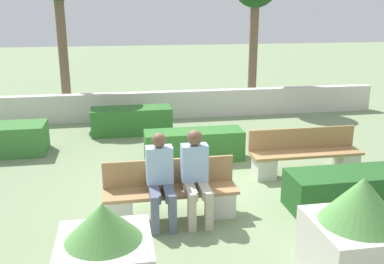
# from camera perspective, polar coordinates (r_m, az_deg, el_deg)

# --- Properties ---
(ground_plane) EXTENTS (60.00, 60.00, 0.00)m
(ground_plane) POSITION_cam_1_polar(r_m,az_deg,el_deg) (7.38, 2.53, -7.70)
(ground_plane) COLOR gray
(perimeter_wall) EXTENTS (12.04, 0.30, 0.76)m
(perimeter_wall) POSITION_cam_1_polar(r_m,az_deg,el_deg) (12.08, -2.74, 3.67)
(perimeter_wall) COLOR beige
(perimeter_wall) RESTS_ON ground_plane
(bench_front) EXTENTS (1.96, 0.48, 0.84)m
(bench_front) POSITION_cam_1_polar(r_m,az_deg,el_deg) (6.37, -2.84, -8.53)
(bench_front) COLOR #A37A4C
(bench_front) RESTS_ON ground_plane
(bench_left_side) EXTENTS (2.08, 0.48, 0.84)m
(bench_left_side) POSITION_cam_1_polar(r_m,az_deg,el_deg) (8.24, 14.86, -3.22)
(bench_left_side) COLOR #A37A4C
(bench_left_side) RESTS_ON ground_plane
(person_seated_man) EXTENTS (0.38, 0.63, 1.33)m
(person_seated_man) POSITION_cam_1_polar(r_m,az_deg,el_deg) (6.14, 0.53, -5.34)
(person_seated_man) COLOR #B2A893
(person_seated_man) RESTS_ON ground_plane
(person_seated_woman) EXTENTS (0.38, 0.63, 1.31)m
(person_seated_woman) POSITION_cam_1_polar(r_m,az_deg,el_deg) (6.07, -4.22, -5.80)
(person_seated_woman) COLOR #515B70
(person_seated_woman) RESTS_ON ground_plane
(hedge_block_near_left) EXTENTS (1.99, 0.62, 0.61)m
(hedge_block_near_left) POSITION_cam_1_polar(r_m,az_deg,el_deg) (8.70, 0.26, -1.78)
(hedge_block_near_left) COLOR #33702D
(hedge_block_near_left) RESTS_ON ground_plane
(hedge_block_near_right) EXTENTS (2.13, 0.73, 0.58)m
(hedge_block_near_right) POSITION_cam_1_polar(r_m,az_deg,el_deg) (7.14, 20.94, -7.14)
(hedge_block_near_right) COLOR #235623
(hedge_block_near_right) RESTS_ON ground_plane
(hedge_block_mid_left) EXTENTS (1.60, 0.87, 0.63)m
(hedge_block_mid_left) POSITION_cam_1_polar(r_m,az_deg,el_deg) (9.87, -23.43, -0.90)
(hedge_block_mid_left) COLOR #3D7A38
(hedge_block_mid_left) RESTS_ON ground_plane
(hedge_block_mid_right) EXTENTS (1.95, 0.70, 0.65)m
(hedge_block_mid_right) POSITION_cam_1_polar(r_m,az_deg,el_deg) (10.65, -8.04, 1.51)
(hedge_block_mid_right) COLOR #33702D
(hedge_block_mid_right) RESTS_ON ground_plane
(planter_corner_left) EXTENTS (0.97, 0.97, 1.11)m
(planter_corner_left) POSITION_cam_1_polar(r_m,az_deg,el_deg) (4.70, -11.50, -16.03)
(planter_corner_left) COLOR beige
(planter_corner_left) RESTS_ON ground_plane
(planter_corner_right) EXTENTS (1.01, 1.01, 1.26)m
(planter_corner_right) POSITION_cam_1_polar(r_m,az_deg,el_deg) (5.19, 21.26, -12.50)
(planter_corner_right) COLOR beige
(planter_corner_right) RESTS_ON ground_plane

